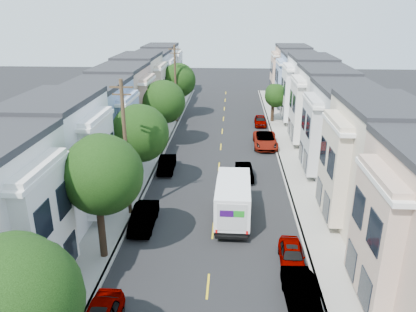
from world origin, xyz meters
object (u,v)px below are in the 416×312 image
(parked_right_c, at_px, (265,140))
(tree_b, at_px, (101,175))
(tree_c, at_px, (139,134))
(fedex_truck, at_px, (233,199))
(lead_sedan, at_px, (244,172))
(parked_left_d, at_px, (167,164))
(parked_right_a, at_px, (302,296))
(tree_a, at_px, (13,303))
(tree_far_r, at_px, (276,96))
(utility_pole_far, at_px, (175,84))
(tree_d, at_px, (163,102))
(parked_left_c, at_px, (144,217))
(utility_pole_near, at_px, (126,150))
(tree_e, at_px, (178,81))
(parked_right_b, at_px, (292,255))
(parked_right_d, at_px, (260,121))

(parked_right_c, bearing_deg, tree_b, -117.04)
(tree_c, distance_m, fedex_truck, 9.50)
(lead_sedan, height_order, parked_left_d, parked_left_d)
(lead_sedan, height_order, parked_right_a, parked_right_a)
(tree_a, xyz_separation_m, tree_far_r, (13.20, 42.48, -1.44))
(utility_pole_far, height_order, parked_left_d, utility_pole_far)
(parked_left_d, relative_size, parked_right_c, 0.73)
(tree_d, distance_m, parked_left_c, 18.17)
(lead_sedan, height_order, parked_left_c, parked_left_c)
(utility_pole_near, distance_m, parked_left_d, 9.90)
(parked_right_c, bearing_deg, fedex_truck, -102.00)
(tree_b, bearing_deg, tree_a, -90.00)
(tree_c, distance_m, tree_e, 24.33)
(tree_c, height_order, tree_d, tree_c)
(tree_d, distance_m, parked_right_c, 11.99)
(lead_sedan, xyz_separation_m, parked_left_c, (-7.29, -9.09, 0.10))
(tree_e, xyz_separation_m, parked_right_c, (11.20, -12.16, -4.43))
(fedex_truck, xyz_separation_m, parked_right_b, (3.55, -5.30, -1.06))
(tree_b, height_order, parked_left_d, tree_b)
(utility_pole_near, distance_m, utility_pole_far, 26.00)
(parked_right_b, relative_size, parked_right_c, 0.71)
(parked_left_c, bearing_deg, tree_b, -110.68)
(tree_a, bearing_deg, parked_right_b, 41.90)
(utility_pole_far, height_order, parked_right_d, utility_pole_far)
(tree_e, bearing_deg, parked_left_d, -85.95)
(parked_right_c, bearing_deg, lead_sedan, -105.65)
(parked_right_d, bearing_deg, parked_left_c, -109.00)
(utility_pole_far, distance_m, fedex_truck, 27.63)
(parked_right_d, bearing_deg, tree_far_r, 43.40)
(tree_d, height_order, parked_right_c, tree_d)
(utility_pole_near, bearing_deg, fedex_truck, -2.47)
(utility_pole_far, relative_size, parked_right_b, 2.57)
(parked_left_d, bearing_deg, tree_a, -95.24)
(fedex_truck, relative_size, lead_sedan, 1.70)
(parked_left_c, bearing_deg, tree_far_r, 66.73)
(tree_a, relative_size, parked_right_d, 1.86)
(tree_a, xyz_separation_m, parked_right_a, (11.20, 6.28, -4.29))
(parked_left_c, xyz_separation_m, parked_right_b, (9.80, -3.93, -0.09))
(tree_far_r, xyz_separation_m, fedex_truck, (-5.55, -27.13, -1.88))
(tree_far_r, xyz_separation_m, parked_left_c, (-11.80, -28.50, -2.86))
(utility_pole_far, bearing_deg, tree_b, -90.00)
(tree_c, bearing_deg, parked_left_c, -76.59)
(tree_a, bearing_deg, tree_b, 90.00)
(tree_c, height_order, parked_right_d, tree_c)
(tree_c, height_order, fedex_truck, tree_c)
(parked_right_d, bearing_deg, parked_right_c, -88.84)
(tree_e, height_order, lead_sedan, tree_e)
(fedex_truck, distance_m, parked_right_c, 17.08)
(tree_far_r, xyz_separation_m, parked_right_d, (-2.00, -1.81, -2.93))
(tree_a, relative_size, utility_pole_near, 0.74)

